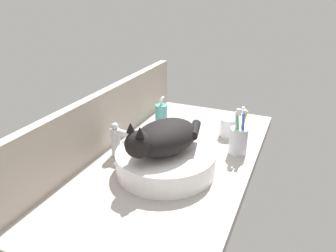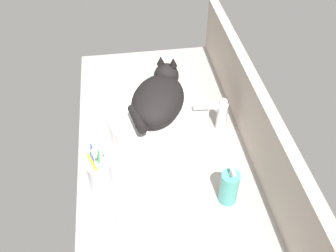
# 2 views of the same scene
# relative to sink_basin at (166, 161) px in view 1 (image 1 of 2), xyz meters

# --- Properties ---
(ground_plane) EXTENTS (1.16, 0.60, 0.04)m
(ground_plane) POSITION_rel_sink_basin_xyz_m (0.08, 0.02, -0.06)
(ground_plane) COLOR #9E9993
(backsplash_panel) EXTENTS (1.16, 0.04, 0.23)m
(backsplash_panel) POSITION_rel_sink_basin_xyz_m (0.08, 0.30, 0.08)
(backsplash_panel) COLOR #AD9E8E
(backsplash_panel) RESTS_ON ground_plane
(sink_basin) EXTENTS (0.35, 0.35, 0.08)m
(sink_basin) POSITION_rel_sink_basin_xyz_m (0.00, 0.00, 0.00)
(sink_basin) COLOR white
(sink_basin) RESTS_ON ground_plane
(cat) EXTENTS (0.30, 0.25, 0.14)m
(cat) POSITION_rel_sink_basin_xyz_m (-0.01, 0.00, 0.10)
(cat) COLOR black
(cat) RESTS_ON sink_basin
(faucet) EXTENTS (0.04, 0.12, 0.14)m
(faucet) POSITION_rel_sink_basin_xyz_m (0.03, 0.21, 0.03)
(faucet) COLOR silver
(faucet) RESTS_ON ground_plane
(soap_dispenser) EXTENTS (0.05, 0.05, 0.15)m
(soap_dispenser) POSITION_rel_sink_basin_xyz_m (0.33, 0.16, 0.02)
(soap_dispenser) COLOR teal
(soap_dispenser) RESTS_ON ground_plane
(toothbrush_cup) EXTENTS (0.07, 0.07, 0.19)m
(toothbrush_cup) POSITION_rel_sink_basin_xyz_m (0.23, -0.20, 0.02)
(toothbrush_cup) COLOR silver
(toothbrush_cup) RESTS_ON ground_plane
(water_glass) EXTENTS (0.07, 0.07, 0.08)m
(water_glass) POSITION_rel_sink_basin_xyz_m (0.37, -0.13, -0.01)
(water_glass) COLOR white
(water_glass) RESTS_ON ground_plane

